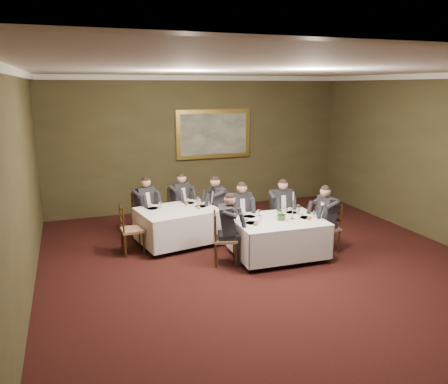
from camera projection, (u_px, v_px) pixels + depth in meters
ground at (284, 282)px, 7.43m from camera, size 10.00×10.00×0.00m
ceiling at (292, 69)px, 6.59m from camera, size 8.00×10.00×0.10m
back_wall at (199, 144)px, 11.58m from camera, size 8.00×0.10×3.50m
left_wall at (15, 204)px, 5.70m from camera, size 0.10×10.00×3.50m
crown_molding at (292, 73)px, 6.61m from camera, size 8.00×10.00×0.12m
table_main at (278, 235)px, 8.40m from camera, size 1.74×1.35×0.67m
table_second at (178, 224)px, 9.09m from camera, size 1.78×1.48×0.67m
chair_main_backleft at (240, 231)px, 9.11m from camera, size 0.47×0.45×1.00m
diner_main_backleft at (240, 221)px, 9.05m from camera, size 0.44×0.51×1.35m
chair_main_backright at (280, 227)px, 9.38m from camera, size 0.48×0.46×1.00m
diner_main_backright at (280, 217)px, 9.32m from camera, size 0.45×0.51×1.35m
chair_main_endleft at (225, 249)px, 8.12m from camera, size 0.53×0.54×1.00m
diner_main_endleft at (225, 238)px, 8.07m from camera, size 0.57×0.52×1.35m
chair_main_endright at (327, 237)px, 8.76m from camera, size 0.44×0.46×1.00m
diner_main_endright at (327, 227)px, 8.70m from camera, size 0.50×0.44×1.35m
chair_sec_backleft at (145, 224)px, 9.60m from camera, size 0.57×0.56×1.00m
diner_sec_backleft at (145, 214)px, 9.53m from camera, size 0.56×0.60×1.35m
chair_sec_backright at (180, 218)px, 10.01m from camera, size 0.57×0.56×1.00m
diner_sec_backright at (180, 209)px, 9.95m from camera, size 0.56×0.60×1.35m
chair_sec_endright at (219, 224)px, 9.62m from camera, size 0.45×0.47×1.00m
diner_sec_endright at (219, 214)px, 9.56m from camera, size 0.51×0.44×1.35m
chair_sec_endleft at (132, 239)px, 8.64m from camera, size 0.44×0.45×1.00m
centerpiece at (282, 213)px, 8.26m from camera, size 0.28×0.26×0.28m
candlestick at (293, 209)px, 8.31m from camera, size 0.08×0.08×0.55m
place_setting_table_main at (251, 214)px, 8.55m from camera, size 0.33×0.31×0.14m
place_setting_table_second at (155, 206)px, 9.12m from camera, size 0.33×0.31×0.14m
painting at (214, 134)px, 11.59m from camera, size 2.05×0.09×1.29m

